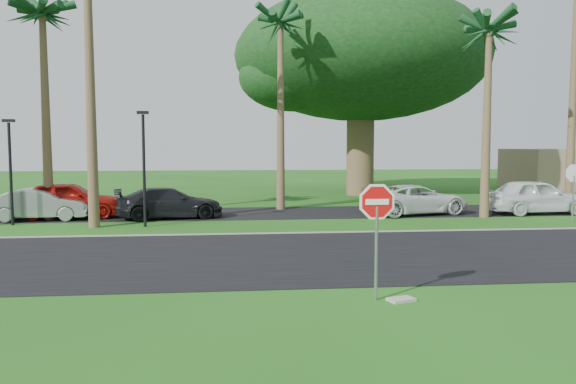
% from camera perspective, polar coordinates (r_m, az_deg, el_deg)
% --- Properties ---
extents(ground, '(120.00, 120.00, 0.00)m').
position_cam_1_polar(ground, '(15.03, 4.09, -7.85)').
color(ground, '#1E4A12').
rests_on(ground, ground).
extents(road, '(120.00, 8.00, 0.02)m').
position_cam_1_polar(road, '(16.96, 2.91, -6.36)').
color(road, black).
rests_on(road, ground).
extents(parking_strip, '(120.00, 5.00, 0.02)m').
position_cam_1_polar(parking_strip, '(27.26, -0.46, -2.12)').
color(parking_strip, black).
rests_on(parking_strip, ground).
extents(curb, '(120.00, 0.12, 0.06)m').
position_cam_1_polar(curb, '(20.91, 1.21, -4.18)').
color(curb, gray).
rests_on(curb, ground).
extents(stop_sign_near, '(1.05, 0.07, 2.62)m').
position_cam_1_polar(stop_sign_near, '(11.94, 9.00, -2.54)').
color(stop_sign_near, gray).
rests_on(stop_sign_near, ground).
extents(stop_sign_far, '(1.05, 0.07, 2.62)m').
position_cam_1_polar(stop_sign_far, '(26.79, 27.04, 1.02)').
color(stop_sign_far, gray).
rests_on(stop_sign_far, ground).
extents(palm_left_mid, '(5.00, 5.00, 10.00)m').
position_cam_1_polar(palm_left_mid, '(27.20, -23.68, 15.82)').
color(palm_left_mid, brown).
rests_on(palm_left_mid, ground).
extents(palm_center, '(5.00, 5.00, 10.50)m').
position_cam_1_polar(palm_center, '(29.16, -0.76, 16.41)').
color(palm_center, brown).
rests_on(palm_center, ground).
extents(palm_right_near, '(5.00, 5.00, 9.50)m').
position_cam_1_polar(palm_right_near, '(27.48, 19.77, 14.79)').
color(palm_right_near, brown).
rests_on(palm_right_near, ground).
extents(canopy_tree, '(16.50, 16.50, 13.12)m').
position_cam_1_polar(canopy_tree, '(37.86, 7.45, 13.34)').
color(canopy_tree, brown).
rests_on(canopy_tree, ground).
extents(streetlight_left, '(0.45, 0.25, 4.34)m').
position_cam_1_polar(streetlight_left, '(25.57, -26.38, 2.52)').
color(streetlight_left, black).
rests_on(streetlight_left, ground).
extents(streetlight_right, '(0.45, 0.25, 4.64)m').
position_cam_1_polar(streetlight_right, '(23.21, -14.43, 3.06)').
color(streetlight_right, black).
rests_on(streetlight_right, ground).
extents(car_silver, '(4.23, 1.64, 1.37)m').
position_cam_1_polar(car_silver, '(26.77, -23.83, -1.20)').
color(car_silver, '#9FA1A6').
rests_on(car_silver, ground).
extents(car_red, '(5.04, 2.46, 1.66)m').
position_cam_1_polar(car_red, '(27.06, -21.42, -0.76)').
color(car_red, '#9E130D').
rests_on(car_red, ground).
extents(car_dark, '(5.00, 2.77, 1.37)m').
position_cam_1_polar(car_dark, '(25.67, -11.96, -1.14)').
color(car_dark, black).
rests_on(car_dark, ground).
extents(car_minivan, '(5.41, 3.41, 1.39)m').
position_cam_1_polar(car_minivan, '(27.30, 12.89, -0.79)').
color(car_minivan, silver).
rests_on(car_minivan, ground).
extents(car_pickup, '(4.97, 2.24, 1.66)m').
position_cam_1_polar(car_pickup, '(29.27, 23.86, -0.45)').
color(car_pickup, white).
rests_on(car_pickup, ground).
extents(utility_slab, '(0.63, 0.51, 0.06)m').
position_cam_1_polar(utility_slab, '(12.30, 11.43, -10.66)').
color(utility_slab, '#A2A19A').
rests_on(utility_slab, ground).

